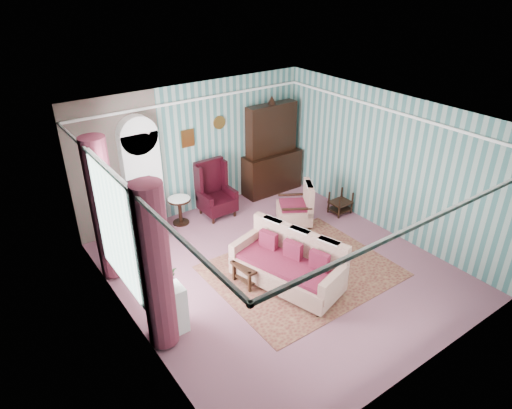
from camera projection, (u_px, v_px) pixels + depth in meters
floor at (279, 269)px, 8.54m from camera, size 6.00×6.00×0.00m
room_shell at (245, 176)px, 7.40m from camera, size 5.53×6.02×2.91m
bookcase at (143, 180)px, 9.35m from camera, size 0.80×0.28×2.24m
dresser_hutch at (272, 146)px, 10.91m from camera, size 1.50×0.56×2.36m
wingback_left at (142, 212)px, 9.18m from camera, size 0.76×0.80×1.25m
wingback_right at (217, 190)px, 10.08m from camera, size 0.76×0.80×1.25m
seated_woman at (142, 214)px, 9.19m from camera, size 0.44×0.40×1.18m
round_side_table at (180, 211)px, 9.90m from camera, size 0.50×0.50×0.60m
nest_table at (340, 202)px, 10.33m from camera, size 0.45×0.38×0.54m
plant_stand at (167, 312)px, 6.90m from camera, size 0.55×0.35×0.80m
rug at (302, 271)px, 8.47m from camera, size 3.20×2.60×0.01m
sofa at (287, 260)px, 7.86m from camera, size 1.58×2.20×1.08m
floral_armchair at (294, 205)px, 9.81m from camera, size 1.03×1.05×0.90m
coffee_table at (257, 269)px, 8.20m from camera, size 0.86×0.61×0.41m
potted_plant_a at (163, 281)px, 6.56m from camera, size 0.47×0.44×0.43m
potted_plant_b at (163, 272)px, 6.69m from camera, size 0.33×0.30×0.50m
potted_plant_c at (159, 279)px, 6.67m from camera, size 0.25×0.25×0.35m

